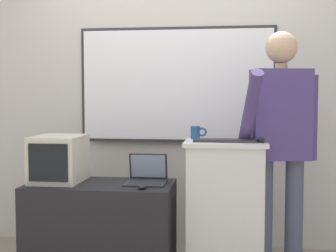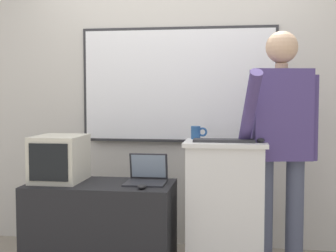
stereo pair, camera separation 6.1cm
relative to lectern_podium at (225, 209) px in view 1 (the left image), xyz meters
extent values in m
cube|color=beige|center=(-0.45, 0.77, 0.95)|extent=(6.40, 0.12, 2.90)
cube|color=#2D2D30|center=(-0.43, 0.71, 0.92)|extent=(1.70, 0.02, 1.00)
cube|color=white|center=(-0.43, 0.70, 0.92)|extent=(1.65, 0.02, 0.95)
cube|color=#2D2D30|center=(-0.43, 0.69, 0.43)|extent=(1.49, 0.04, 0.02)
cube|color=silver|center=(0.00, 0.00, -0.02)|extent=(0.54, 0.38, 0.97)
cube|color=silver|center=(0.00, 0.00, 0.48)|extent=(0.59, 0.42, 0.03)
cube|color=black|center=(-0.91, -0.06, -0.16)|extent=(1.07, 0.54, 0.68)
cylinder|color=#474C60|center=(0.28, 0.05, -0.07)|extent=(0.13, 0.13, 0.87)
cylinder|color=#474C60|center=(0.50, 0.09, -0.07)|extent=(0.13, 0.13, 0.87)
cube|color=#473870|center=(0.39, 0.07, 0.69)|extent=(0.45, 0.29, 0.65)
cylinder|color=tan|center=(0.39, 0.07, 1.03)|extent=(0.09, 0.09, 0.04)
sphere|color=tan|center=(0.39, 0.07, 1.17)|extent=(0.23, 0.23, 0.23)
cylinder|color=#473870|center=(0.16, -0.16, 0.73)|extent=(0.17, 0.45, 0.54)
cylinder|color=#473870|center=(0.62, 0.12, 0.66)|extent=(0.08, 0.08, 0.62)
cube|color=#28282D|center=(-0.58, -0.06, 0.19)|extent=(0.29, 0.24, 0.01)
cube|color=#28282D|center=(-0.58, 0.08, 0.29)|extent=(0.29, 0.05, 0.20)
cube|color=#8C9EB2|center=(-0.58, 0.08, 0.29)|extent=(0.26, 0.04, 0.17)
cube|color=#2D2D30|center=(-0.01, -0.05, 0.51)|extent=(0.43, 0.14, 0.02)
ellipsoid|color=black|center=(-0.57, -0.23, 0.20)|extent=(0.06, 0.10, 0.03)
ellipsoid|color=black|center=(0.24, -0.05, 0.51)|extent=(0.06, 0.10, 0.03)
cube|color=beige|center=(-1.24, -0.02, 0.35)|extent=(0.35, 0.42, 0.34)
cube|color=black|center=(-1.24, -0.24, 0.35)|extent=(0.29, 0.01, 0.27)
cylinder|color=#234C84|center=(-0.23, 0.14, 0.55)|extent=(0.07, 0.07, 0.10)
torus|color=#234C84|center=(-0.18, 0.14, 0.55)|extent=(0.07, 0.02, 0.07)
camera|label=1|loc=(0.01, -3.36, 0.83)|focal=50.00mm
camera|label=2|loc=(0.07, -3.36, 0.83)|focal=50.00mm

